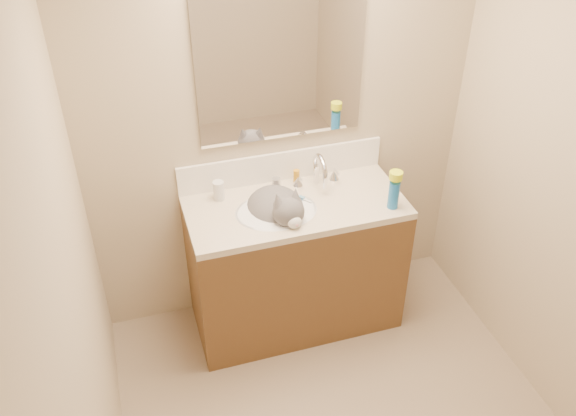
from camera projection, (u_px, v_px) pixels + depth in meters
room_shell at (379, 209)px, 2.20m from camera, size 2.24×2.54×2.52m
vanity_cabinet at (295, 267)px, 3.59m from camera, size 1.20×0.55×0.82m
counter_slab at (296, 207)px, 3.34m from camera, size 1.20×0.55×0.04m
basin at (276, 221)px, 3.31m from camera, size 0.45×0.36×0.14m
faucet at (319, 173)px, 3.43m from camera, size 0.28×0.20×0.21m
cat at (278, 211)px, 3.31m from camera, size 0.41×0.47×0.34m
backsplash at (282, 166)px, 3.48m from camera, size 1.20×0.02×0.18m
mirror at (281, 68)px, 3.14m from camera, size 0.90×0.02×0.80m
pill_bottle at (219, 191)px, 3.33m from camera, size 0.06×0.06×0.11m
pill_label at (219, 192)px, 3.34m from camera, size 0.06×0.06×0.04m
silver_jar at (276, 183)px, 3.45m from camera, size 0.05×0.05×0.06m
amber_bottle at (296, 177)px, 3.47m from camera, size 0.04×0.04×0.09m
toothbrush at (302, 198)px, 3.36m from camera, size 0.09×0.11×0.01m
toothbrush_head at (302, 198)px, 3.36m from camera, size 0.03×0.03×0.02m
spray_can at (394, 195)px, 3.26m from camera, size 0.07×0.07×0.16m
spray_cap at (396, 176)px, 3.19m from camera, size 0.08×0.08×0.04m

